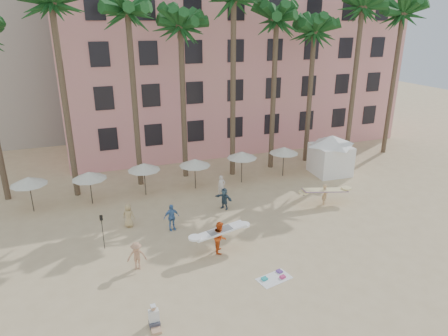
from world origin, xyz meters
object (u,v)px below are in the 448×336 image
pink_hotel (229,67)px  cabana (331,151)px  carrier_white (220,236)px  carrier_yellow (325,192)px

pink_hotel → cabana: size_ratio=7.37×
cabana → carrier_white: bearing=-147.0°
cabana → carrier_yellow: 6.74m
carrier_yellow → carrier_white: (-9.42, -3.42, 0.09)m
cabana → carrier_white: 16.05m
pink_hotel → carrier_white: (-9.30, -23.05, -6.98)m
carrier_white → cabana: bearing=33.0°
pink_hotel → carrier_yellow: (0.13, -19.63, -7.07)m
pink_hotel → cabana: pink_hotel is taller
pink_hotel → carrier_white: 25.81m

